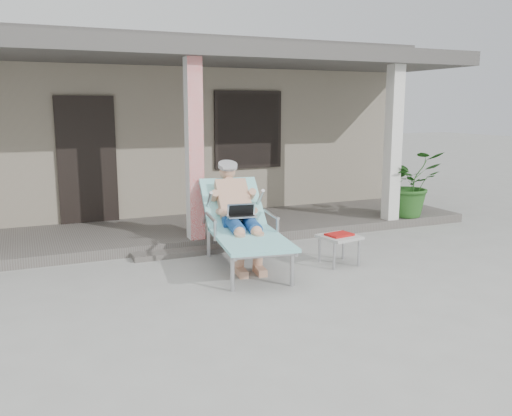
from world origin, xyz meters
name	(u,v)px	position (x,y,z in m)	size (l,w,h in m)	color
ground	(253,293)	(0.00, 0.00, 0.00)	(60.00, 60.00, 0.00)	#9E9E99
house	(135,126)	(0.00, 6.50, 1.67)	(10.40, 5.40, 3.30)	gray
porch_deck	(181,231)	(0.00, 3.00, 0.07)	(10.00, 2.00, 0.15)	#605B56
porch_overhang	(177,59)	(0.00, 2.95, 2.79)	(10.00, 2.30, 2.85)	silver
porch_step	(202,250)	(0.00, 1.85, 0.04)	(2.00, 0.30, 0.07)	#605B56
lounger	(240,199)	(0.31, 1.15, 0.87)	(1.10, 2.24, 1.41)	#B7B7BC
side_table	(339,238)	(1.49, 0.58, 0.36)	(0.54, 0.54, 0.42)	#B1B2AC
potted_palm	(409,183)	(3.97, 2.25, 0.74)	(1.05, 0.91, 1.17)	#26591E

